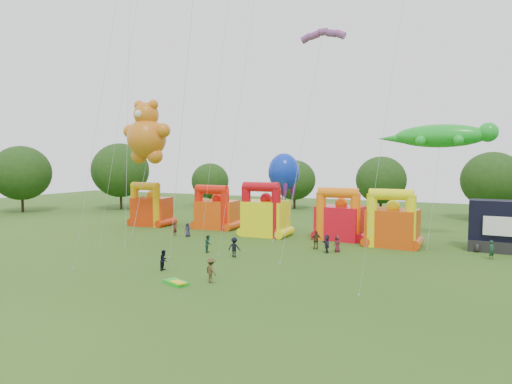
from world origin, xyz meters
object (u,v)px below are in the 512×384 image
at_px(gecko_kite, 438,156).
at_px(spectator_0, 188,230).
at_px(spectator_4, 316,240).
at_px(bouncy_castle_0, 151,209).
at_px(teddy_bear_kite, 145,151).
at_px(bouncy_castle_2, 265,215).
at_px(octopus_kite, 281,194).

relative_size(gecko_kite, spectator_0, 8.16).
height_order(gecko_kite, spectator_4, gecko_kite).
height_order(bouncy_castle_0, spectator_0, bouncy_castle_0).
bearing_deg(gecko_kite, spectator_4, -135.58).
height_order(teddy_bear_kite, spectator_4, teddy_bear_kite).
distance_m(bouncy_castle_2, octopus_kite, 3.63).
bearing_deg(bouncy_castle_2, gecko_kite, 15.06).
distance_m(octopus_kite, spectator_4, 11.13).
relative_size(octopus_kite, spectator_4, 5.17).
relative_size(bouncy_castle_2, spectator_4, 3.36).
bearing_deg(bouncy_castle_2, spectator_4, -33.80).
distance_m(teddy_bear_kite, spectator_4, 24.85).
distance_m(teddy_bear_kite, spectator_0, 11.75).
xyz_separation_m(octopus_kite, spectator_0, (-9.07, -6.89, -4.10)).
xyz_separation_m(teddy_bear_kite, octopus_kite, (16.10, 5.69, -5.24)).
bearing_deg(teddy_bear_kite, bouncy_castle_2, 12.34).
bearing_deg(octopus_kite, bouncy_castle_2, -115.18).
bearing_deg(gecko_kite, teddy_bear_kite, -166.15).
bearing_deg(spectator_4, spectator_0, -37.71).
relative_size(bouncy_castle_0, octopus_kite, 0.60).
relative_size(bouncy_castle_0, spectator_4, 3.13).
height_order(bouncy_castle_2, octopus_kite, octopus_kite).
height_order(teddy_bear_kite, octopus_kite, teddy_bear_kite).
bearing_deg(octopus_kite, bouncy_castle_0, -176.39).
height_order(bouncy_castle_2, teddy_bear_kite, teddy_bear_kite).
relative_size(octopus_kite, spectator_0, 6.17).
xyz_separation_m(bouncy_castle_2, spectator_0, (-7.94, -4.47, -1.65)).
xyz_separation_m(bouncy_castle_2, teddy_bear_kite, (-14.96, -3.27, 7.69)).
xyz_separation_m(gecko_kite, octopus_kite, (-17.49, -2.59, -4.47)).
bearing_deg(spectator_0, spectator_4, -5.20).
bearing_deg(teddy_bear_kite, spectator_4, -5.23).
xyz_separation_m(bouncy_castle_0, spectator_4, (25.75, -6.61, -1.33)).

